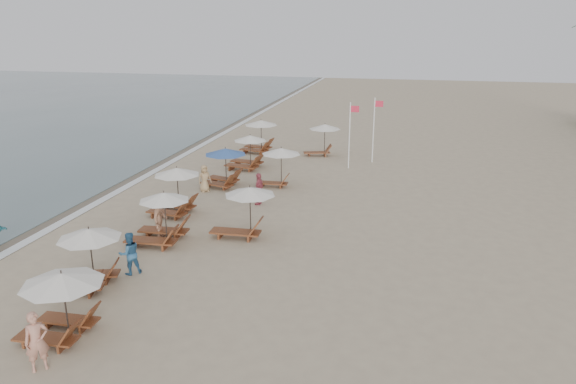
% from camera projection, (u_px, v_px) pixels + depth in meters
% --- Properties ---
extents(ground, '(160.00, 160.00, 0.00)m').
position_uv_depth(ground, '(263.00, 298.00, 18.42)').
color(ground, tan).
rests_on(ground, ground).
extents(wet_sand_band, '(3.20, 140.00, 0.01)m').
position_uv_depth(wet_sand_band, '(97.00, 190.00, 30.43)').
color(wet_sand_band, '#6B5E4C').
rests_on(wet_sand_band, ground).
extents(foam_line, '(0.50, 140.00, 0.02)m').
position_uv_depth(foam_line, '(118.00, 191.00, 30.15)').
color(foam_line, white).
rests_on(foam_line, ground).
extents(lounger_station_0, '(2.59, 2.40, 2.10)m').
position_uv_depth(lounger_station_0, '(59.00, 302.00, 15.77)').
color(lounger_station_0, brown).
rests_on(lounger_station_0, ground).
extents(lounger_station_1, '(2.51, 2.23, 2.22)m').
position_uv_depth(lounger_station_1, '(87.00, 257.00, 18.83)').
color(lounger_station_1, brown).
rests_on(lounger_station_1, ground).
extents(lounger_station_2, '(2.69, 2.14, 2.24)m').
position_uv_depth(lounger_station_2, '(159.00, 220.00, 22.85)').
color(lounger_station_2, brown).
rests_on(lounger_station_2, ground).
extents(lounger_station_3, '(2.60, 2.22, 2.36)m').
position_uv_depth(lounger_station_3, '(173.00, 192.00, 26.20)').
color(lounger_station_3, brown).
rests_on(lounger_station_3, ground).
extents(lounger_station_4, '(2.71, 2.39, 2.22)m').
position_uv_depth(lounger_station_4, '(222.00, 167.00, 30.88)').
color(lounger_station_4, brown).
rests_on(lounger_station_4, ground).
extents(lounger_station_5, '(2.71, 2.33, 2.18)m').
position_uv_depth(lounger_station_5, '(246.00, 154.00, 34.78)').
color(lounger_station_5, brown).
rests_on(lounger_station_5, ground).
extents(lounger_station_6, '(2.76, 2.40, 2.35)m').
position_uv_depth(lounger_station_6, '(258.00, 136.00, 39.18)').
color(lounger_station_6, brown).
rests_on(lounger_station_6, ground).
extents(inland_station_0, '(2.87, 2.24, 2.22)m').
position_uv_depth(inland_station_0, '(242.00, 209.00, 23.33)').
color(inland_station_0, brown).
rests_on(inland_station_0, ground).
extents(inland_station_1, '(2.53, 2.24, 2.22)m').
position_uv_depth(inland_station_1, '(278.00, 161.00, 30.72)').
color(inland_station_1, brown).
rests_on(inland_station_1, ground).
extents(inland_station_2, '(2.64, 2.24, 2.22)m').
position_uv_depth(inland_station_2, '(322.00, 136.00, 38.09)').
color(inland_station_2, brown).
rests_on(inland_station_2, ground).
extents(beachgoer_near, '(0.73, 0.73, 1.70)m').
position_uv_depth(beachgoer_near, '(37.00, 342.00, 14.33)').
color(beachgoer_near, tan).
rests_on(beachgoer_near, ground).
extents(beachgoer_mid_a, '(1.00, 1.00, 1.64)m').
position_uv_depth(beachgoer_mid_a, '(129.00, 253.00, 19.96)').
color(beachgoer_mid_a, '#2D6089').
rests_on(beachgoer_mid_a, ground).
extents(beachgoer_mid_b, '(0.86, 1.31, 1.90)m').
position_uv_depth(beachgoer_mid_b, '(161.00, 217.00, 23.38)').
color(beachgoer_mid_b, '#97694D').
rests_on(beachgoer_mid_b, ground).
extents(beachgoer_far_a, '(0.49, 1.01, 1.67)m').
position_uv_depth(beachgoer_far_a, '(259.00, 189.00, 27.76)').
color(beachgoer_far_a, '#A84350').
rests_on(beachgoer_far_a, ground).
extents(beachgoer_far_b, '(0.87, 0.86, 1.51)m').
position_uv_depth(beachgoer_far_b, '(205.00, 178.00, 29.95)').
color(beachgoer_far_b, tan).
rests_on(beachgoer_far_b, ground).
extents(flag_pole_near, '(0.59, 0.08, 4.25)m').
position_uv_depth(flag_pole_near, '(350.00, 132.00, 34.36)').
color(flag_pole_near, silver).
rests_on(flag_pole_near, ground).
extents(flag_pole_far, '(0.60, 0.08, 4.35)m').
position_uv_depth(flag_pole_far, '(374.00, 127.00, 35.90)').
color(flag_pole_far, silver).
rests_on(flag_pole_far, ground).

